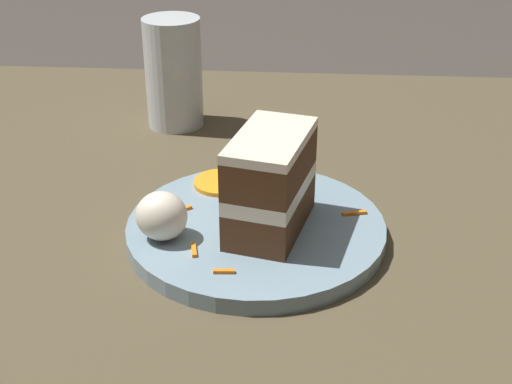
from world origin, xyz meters
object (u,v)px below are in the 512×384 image
drinking_glass (174,80)px  plate (256,230)px  cake_slice (270,183)px  orange_garnish (221,183)px  cream_dollop (161,218)px

drinking_glass → plate: bearing=-65.5°
cake_slice → orange_garnish: (-0.05, 0.08, -0.04)m
plate → orange_garnish: (-0.04, 0.07, 0.01)m
cream_dollop → cake_slice: bearing=16.6°
cake_slice → orange_garnish: size_ratio=2.08×
plate → cream_dollop: bearing=-156.3°
plate → orange_garnish: 0.08m
plate → drinking_glass: 0.29m
cream_dollop → orange_garnish: 0.12m
cream_dollop → drinking_glass: drinking_glass is taller
cream_dollop → orange_garnish: (0.04, 0.11, -0.02)m
plate → orange_garnish: size_ratio=4.30×
cream_dollop → orange_garnish: cream_dollop is taller
cake_slice → plate: bearing=-15.6°
cake_slice → orange_garnish: 0.11m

